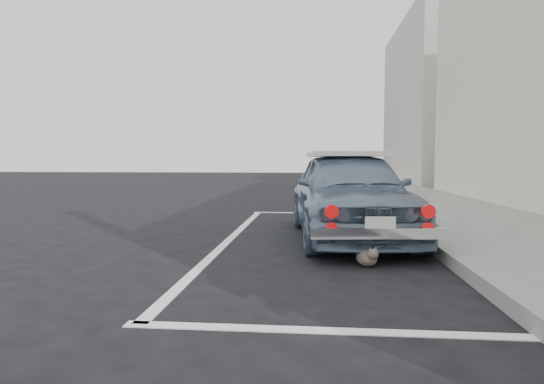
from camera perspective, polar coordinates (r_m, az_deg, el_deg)
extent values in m
plane|color=black|center=(3.76, -0.06, -14.14)|extent=(80.00, 80.00, 0.00)
cube|color=#1646B8|center=(12.45, 27.03, 19.56)|extent=(0.10, 2.00, 1.60)
cube|color=#1646B8|center=(14.64, 23.39, 17.22)|extent=(0.10, 2.00, 1.60)
cube|color=#B8B1A7|center=(24.48, 19.78, 10.40)|extent=(3.50, 10.00, 8.00)
cube|color=silver|center=(3.28, 8.21, -16.90)|extent=(3.00, 0.12, 0.01)
cube|color=silver|center=(10.13, 6.18, -2.64)|extent=(3.00, 0.12, 0.01)
cube|color=silver|center=(6.77, -5.33, -5.94)|extent=(0.12, 7.00, 0.01)
imported|color=slate|center=(6.94, 9.65, -0.19)|extent=(1.95, 4.07, 1.34)
cube|color=white|center=(7.31, 9.18, 4.74)|extent=(1.25, 1.60, 0.07)
cube|color=silver|center=(5.10, 13.30, -5.03)|extent=(1.51, 0.26, 0.12)
cube|color=white|center=(5.04, 13.44, -3.99)|extent=(0.33, 0.05, 0.17)
cylinder|color=red|center=(4.94, 7.51, -2.44)|extent=(0.15, 0.05, 0.15)
cylinder|color=red|center=(5.19, 19.05, -2.32)|extent=(0.15, 0.05, 0.15)
cylinder|color=red|center=(4.96, 7.49, -4.50)|extent=(0.12, 0.05, 0.12)
cylinder|color=red|center=(5.21, 19.01, -4.29)|extent=(0.12, 0.05, 0.12)
ellipsoid|color=#6B5B51|center=(5.18, 11.78, -7.99)|extent=(0.30, 0.37, 0.19)
sphere|color=#6B5B51|center=(5.04, 12.55, -7.56)|extent=(0.12, 0.12, 0.12)
cone|color=#6B5B51|center=(5.02, 12.23, -6.91)|extent=(0.04, 0.04, 0.05)
cone|color=#6B5B51|center=(5.05, 12.89, -6.85)|extent=(0.04, 0.04, 0.05)
cylinder|color=#6B5B51|center=(5.35, 11.40, -8.31)|extent=(0.16, 0.17, 0.03)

